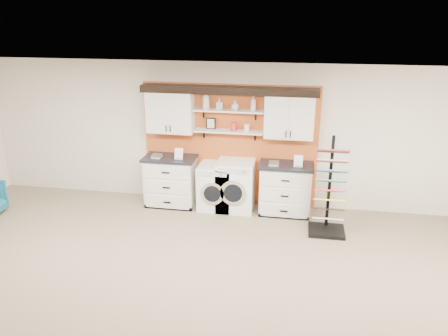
% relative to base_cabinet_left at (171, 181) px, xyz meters
% --- Properties ---
extents(floor, '(10.00, 10.00, 0.00)m').
position_rel_base_cabinet_left_xyz_m(floor, '(1.13, -3.64, -0.50)').
color(floor, '#826E57').
rests_on(floor, ground).
extents(ceiling, '(10.00, 10.00, 0.00)m').
position_rel_base_cabinet_left_xyz_m(ceiling, '(1.13, -3.64, 2.30)').
color(ceiling, white).
rests_on(ceiling, wall_back).
extents(wall_back, '(10.00, 0.00, 10.00)m').
position_rel_base_cabinet_left_xyz_m(wall_back, '(1.13, 0.36, 0.90)').
color(wall_back, beige).
rests_on(wall_back, floor).
extents(accent_panel, '(3.40, 0.07, 2.40)m').
position_rel_base_cabinet_left_xyz_m(accent_panel, '(1.13, 0.32, 0.70)').
color(accent_panel, '#BD5220').
rests_on(accent_panel, wall_back).
extents(upper_cabinet_left, '(0.90, 0.35, 0.84)m').
position_rel_base_cabinet_left_xyz_m(upper_cabinet_left, '(-0.00, 0.15, 1.38)').
color(upper_cabinet_left, white).
rests_on(upper_cabinet_left, wall_back).
extents(upper_cabinet_right, '(0.90, 0.35, 0.84)m').
position_rel_base_cabinet_left_xyz_m(upper_cabinet_right, '(2.26, 0.15, 1.38)').
color(upper_cabinet_right, white).
rests_on(upper_cabinet_right, wall_back).
extents(shelf_lower, '(1.32, 0.28, 0.03)m').
position_rel_base_cabinet_left_xyz_m(shelf_lower, '(1.13, 0.16, 1.03)').
color(shelf_lower, white).
rests_on(shelf_lower, wall_back).
extents(shelf_upper, '(1.32, 0.28, 0.03)m').
position_rel_base_cabinet_left_xyz_m(shelf_upper, '(1.13, 0.16, 1.43)').
color(shelf_upper, white).
rests_on(shelf_upper, wall_back).
extents(crown_molding, '(3.30, 0.41, 0.13)m').
position_rel_base_cabinet_left_xyz_m(crown_molding, '(1.13, 0.17, 1.83)').
color(crown_molding, black).
rests_on(crown_molding, wall_back).
extents(picture_frame, '(0.18, 0.02, 0.22)m').
position_rel_base_cabinet_left_xyz_m(picture_frame, '(0.78, 0.21, 1.16)').
color(picture_frame, black).
rests_on(picture_frame, shelf_lower).
extents(canister_red, '(0.11, 0.11, 0.16)m').
position_rel_base_cabinet_left_xyz_m(canister_red, '(1.23, 0.16, 1.13)').
color(canister_red, red).
rests_on(canister_red, shelf_lower).
extents(canister_cream, '(0.10, 0.10, 0.14)m').
position_rel_base_cabinet_left_xyz_m(canister_cream, '(1.48, 0.16, 1.12)').
color(canister_cream, silver).
rests_on(canister_cream, shelf_lower).
extents(base_cabinet_left, '(1.02, 0.66, 1.00)m').
position_rel_base_cabinet_left_xyz_m(base_cabinet_left, '(0.00, 0.00, 0.00)').
color(base_cabinet_left, white).
rests_on(base_cabinet_left, floor).
extents(base_cabinet_right, '(1.01, 0.66, 0.99)m').
position_rel_base_cabinet_left_xyz_m(base_cabinet_right, '(2.26, 0.00, -0.01)').
color(base_cabinet_right, white).
rests_on(base_cabinet_right, floor).
extents(washer, '(0.64, 0.71, 0.90)m').
position_rel_base_cabinet_left_xyz_m(washer, '(0.91, -0.00, -0.05)').
color(washer, white).
rests_on(washer, floor).
extents(dryer, '(0.71, 0.71, 0.99)m').
position_rel_base_cabinet_left_xyz_m(dryer, '(1.30, -0.00, -0.01)').
color(dryer, white).
rests_on(dryer, floor).
extents(sample_rack, '(0.63, 0.52, 1.72)m').
position_rel_base_cabinet_left_xyz_m(sample_rack, '(3.03, -0.67, 0.04)').
color(sample_rack, black).
rests_on(sample_rack, floor).
extents(soap_bottle_a, '(0.18, 0.19, 0.34)m').
position_rel_base_cabinet_left_xyz_m(soap_bottle_a, '(0.70, 0.16, 1.62)').
color(soap_bottle_a, silver).
rests_on(soap_bottle_a, shelf_upper).
extents(soap_bottle_b, '(0.13, 0.13, 0.20)m').
position_rel_base_cabinet_left_xyz_m(soap_bottle_b, '(0.96, 0.16, 1.55)').
color(soap_bottle_b, silver).
rests_on(soap_bottle_b, shelf_upper).
extents(soap_bottle_c, '(0.20, 0.20, 0.19)m').
position_rel_base_cabinet_left_xyz_m(soap_bottle_c, '(1.25, 0.16, 1.54)').
color(soap_bottle_c, silver).
rests_on(soap_bottle_c, shelf_upper).
extents(soap_bottle_d, '(0.11, 0.11, 0.28)m').
position_rel_base_cabinet_left_xyz_m(soap_bottle_d, '(1.59, 0.16, 1.58)').
color(soap_bottle_d, silver).
rests_on(soap_bottle_d, shelf_upper).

